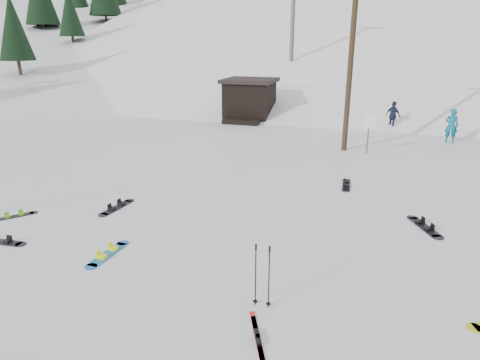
% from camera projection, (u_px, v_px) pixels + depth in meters
% --- Properties ---
extents(ground, '(200.00, 200.00, 0.00)m').
position_uv_depth(ground, '(194.00, 293.00, 9.27)').
color(ground, silver).
rests_on(ground, ground).
extents(ski_slope, '(60.00, 85.24, 65.97)m').
position_uv_depth(ski_slope, '(348.00, 163.00, 62.76)').
color(ski_slope, white).
rests_on(ski_slope, ground).
extents(ridge_left, '(47.54, 95.03, 58.38)m').
position_uv_depth(ridge_left, '(108.00, 149.00, 66.58)').
color(ridge_left, silver).
rests_on(ridge_left, ground).
extents(treeline_left, '(20.00, 64.00, 10.00)m').
position_uv_depth(treeline_left, '(77.00, 82.00, 55.33)').
color(treeline_left, black).
rests_on(treeline_left, ground).
extents(treeline_crest, '(50.00, 6.00, 10.00)m').
position_uv_depth(treeline_crest, '(364.00, 67.00, 87.06)').
color(treeline_crest, black).
rests_on(treeline_crest, ski_slope).
extents(utility_pole, '(2.00, 0.26, 9.00)m').
position_uv_depth(utility_pole, '(351.00, 52.00, 19.89)').
color(utility_pole, '#3A2819').
rests_on(utility_pole, ground).
extents(trail_sign, '(0.50, 0.09, 1.85)m').
position_uv_depth(trail_sign, '(369.00, 128.00, 20.25)').
color(trail_sign, '#595B60').
rests_on(trail_sign, ground).
extents(lift_hut, '(3.40, 4.10, 2.75)m').
position_uv_depth(lift_hut, '(250.00, 99.00, 29.24)').
color(lift_hut, black).
rests_on(lift_hut, ground).
extents(lift_tower_near, '(2.20, 0.36, 8.00)m').
position_uv_depth(lift_tower_near, '(293.00, 6.00, 35.12)').
color(lift_tower_near, '#595B60').
rests_on(lift_tower_near, ski_slope).
extents(hero_snowboard, '(0.34, 1.63, 0.11)m').
position_uv_depth(hero_snowboard, '(108.00, 254.00, 10.92)').
color(hero_snowboard, blue).
rests_on(hero_snowboard, ground).
extents(hero_skis, '(0.76, 1.57, 0.09)m').
position_uv_depth(hero_skis, '(258.00, 339.00, 7.83)').
color(hero_skis, red).
rests_on(hero_skis, ground).
extents(ski_poles, '(0.38, 0.10, 1.38)m').
position_uv_depth(ski_poles, '(262.00, 275.00, 8.63)').
color(ski_poles, black).
rests_on(ski_poles, ground).
extents(board_scatter_a, '(1.53, 0.39, 0.11)m').
position_uv_depth(board_scatter_a, '(1.00, 241.00, 11.59)').
color(board_scatter_a, black).
rests_on(board_scatter_a, ground).
extents(board_scatter_b, '(0.43, 1.66, 0.12)m').
position_uv_depth(board_scatter_b, '(117.00, 207.00, 13.97)').
color(board_scatter_b, black).
rests_on(board_scatter_b, ground).
extents(board_scatter_c, '(0.93, 1.11, 0.09)m').
position_uv_depth(board_scatter_c, '(14.00, 216.00, 13.27)').
color(board_scatter_c, black).
rests_on(board_scatter_c, ground).
extents(board_scatter_d, '(0.92, 1.58, 0.12)m').
position_uv_depth(board_scatter_d, '(424.00, 226.00, 12.51)').
color(board_scatter_d, black).
rests_on(board_scatter_d, ground).
extents(board_scatter_f, '(0.37, 1.57, 0.11)m').
position_uv_depth(board_scatter_f, '(346.00, 185.00, 16.12)').
color(board_scatter_f, black).
rests_on(board_scatter_f, ground).
extents(skier_teal, '(0.72, 0.53, 1.80)m').
position_uv_depth(skier_teal, '(451.00, 126.00, 22.65)').
color(skier_teal, '#0B5A75').
rests_on(skier_teal, ground).
extents(skier_navy, '(1.05, 0.97, 1.73)m').
position_uv_depth(skier_navy, '(393.00, 116.00, 25.87)').
color(skier_navy, '#18223E').
rests_on(skier_navy, ground).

